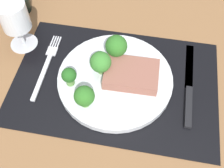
{
  "coord_description": "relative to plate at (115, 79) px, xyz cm",
  "views": [
    {
      "loc": [
        5.68,
        -35.18,
        52.75
      ],
      "look_at": [
        -0.36,
        -1.93,
        1.9
      ],
      "focal_mm": 44.61,
      "sensor_mm": 36.0,
      "label": 1
    }
  ],
  "objects": [
    {
      "name": "broccoli_center",
      "position": [
        -9.36,
        -3.33,
        3.53
      ],
      "size": [
        3.25,
        3.25,
        4.67
      ],
      "color": "#5B8942",
      "rests_on": "plate"
    },
    {
      "name": "fork",
      "position": [
        -16.72,
        1.42,
        -0.55
      ],
      "size": [
        2.4,
        19.2,
        0.5
      ],
      "rotation": [
        0.0,
        0.0,
        0.02
      ],
      "color": "silver",
      "rests_on": "placemat"
    },
    {
      "name": "ground_plane",
      "position": [
        0.0,
        0.0,
        -2.6
      ],
      "size": [
        140.0,
        110.0,
        3.0
      ],
      "primitive_type": "cube",
      "color": "brown"
    },
    {
      "name": "steak",
      "position": [
        3.5,
        0.63,
        2.01
      ],
      "size": [
        11.97,
        8.71,
        2.42
      ],
      "primitive_type": "cube",
      "rotation": [
        0.0,
        0.0,
        0.02
      ],
      "color": "#8C5647",
      "rests_on": "plate"
    },
    {
      "name": "broccoli_near_steak",
      "position": [
        -3.35,
        0.79,
        4.44
      ],
      "size": [
        4.68,
        4.68,
        6.06
      ],
      "color": "#6B994C",
      "rests_on": "plate"
    },
    {
      "name": "broccoli_near_fork",
      "position": [
        -0.8,
        5.8,
        4.55
      ],
      "size": [
        5.01,
        5.01,
        6.34
      ],
      "color": "#5B8942",
      "rests_on": "plate"
    },
    {
      "name": "wine_glass",
      "position": [
        -24.54,
        7.39,
        7.25
      ],
      "size": [
        6.79,
        6.79,
        12.56
      ],
      "color": "silver",
      "rests_on": "ground_plane"
    },
    {
      "name": "knife",
      "position": [
        16.6,
        0.53,
        -0.5
      ],
      "size": [
        1.8,
        23.0,
        0.8
      ],
      "rotation": [
        0.0,
        0.0,
        -0.01
      ],
      "color": "black",
      "rests_on": "placemat"
    },
    {
      "name": "placemat",
      "position": [
        0.0,
        0.0,
        -0.95
      ],
      "size": [
        46.23,
        30.9,
        0.3
      ],
      "primitive_type": "cube",
      "color": "black",
      "rests_on": "ground_plane"
    },
    {
      "name": "plate",
      "position": [
        0.0,
        0.0,
        0.0
      ],
      "size": [
        25.84,
        25.84,
        1.6
      ],
      "primitive_type": "cylinder",
      "color": "silver",
      "rests_on": "placemat"
    },
    {
      "name": "broccoli_front_edge",
      "position": [
        -4.95,
        -7.8,
        3.76
      ],
      "size": [
        4.3,
        4.3,
        5.26
      ],
      "color": "#5B8942",
      "rests_on": "plate"
    }
  ]
}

